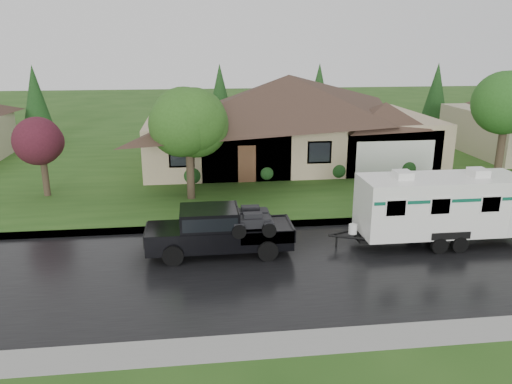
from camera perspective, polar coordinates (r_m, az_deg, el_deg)
The scene contains 11 objects.
ground at distance 20.01m, azimuth 5.24°, elevation -6.05°, with size 140.00×140.00×0.00m, color #254B17.
road at distance 18.23m, azimuth 6.56°, elevation -8.45°, with size 140.00×8.00×0.01m, color black.
curb at distance 22.03m, azimuth 4.03°, elevation -3.63°, with size 140.00×0.50×0.15m, color gray.
lawn at distance 34.12m, azimuth -0.02°, elevation 3.79°, with size 140.00×26.00×0.15m, color #254B17.
house_main at distance 32.73m, azimuth 4.28°, elevation 9.45°, with size 19.44×10.80×6.90m.
tree_left_green at distance 24.61m, azimuth -7.73°, elevation 7.83°, with size 3.33×3.33×5.52m.
tree_red at distance 27.25m, azimuth -23.38°, elevation 5.46°, with size 2.52×2.52×4.17m.
tree_right_green at distance 30.74m, azimuth 26.75°, elevation 8.86°, with size 3.74×3.74×6.19m.
shrub_row at distance 28.85m, azimuth 5.31°, elevation 2.48°, with size 13.60×1.00×1.00m.
pickup_truck at distance 18.91m, azimuth -4.52°, elevation -4.25°, with size 5.43×2.06×1.81m.
travel_trailer at distance 20.95m, azimuth 20.25°, elevation -1.36°, with size 6.70×2.35×3.01m.
Camera 1 is at (-4.04, -18.01, 7.74)m, focal length 35.00 mm.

